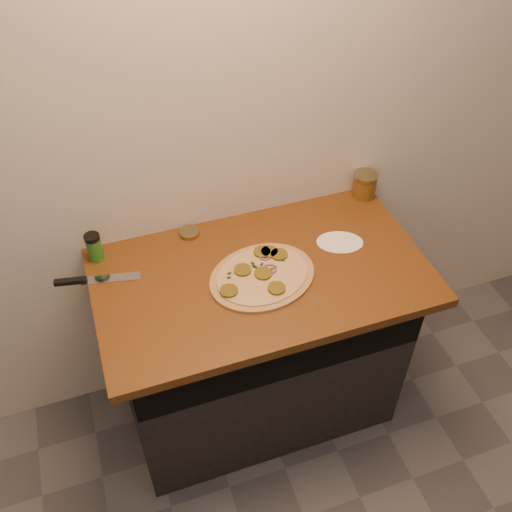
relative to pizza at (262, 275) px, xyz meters
name	(u,v)px	position (x,y,z in m)	size (l,w,h in m)	color
cabinet	(258,345)	(0.01, 0.06, -0.48)	(1.10, 0.60, 0.86)	black
countertop	(261,275)	(0.01, 0.03, -0.03)	(1.20, 0.70, 0.04)	brown
pizza	(262,275)	(0.00, 0.00, 0.00)	(0.46, 0.46, 0.03)	tan
chefs_knife	(90,280)	(-0.58, 0.18, 0.00)	(0.30, 0.09, 0.02)	#B7BAC1
mason_jar_lid	(190,233)	(-0.19, 0.31, 0.00)	(0.08, 0.08, 0.02)	#918554
salsa_jar	(365,185)	(0.56, 0.31, 0.04)	(0.10, 0.10, 0.11)	#A62110
spice_shaker	(94,247)	(-0.54, 0.29, 0.05)	(0.06, 0.06, 0.11)	#296820
flour_spill	(340,242)	(0.34, 0.08, -0.01)	(0.18, 0.18, 0.00)	white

